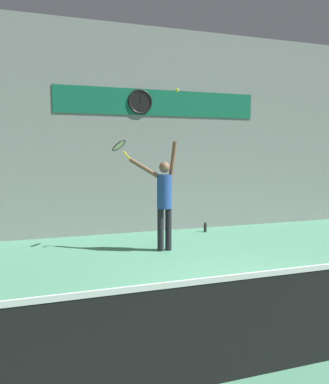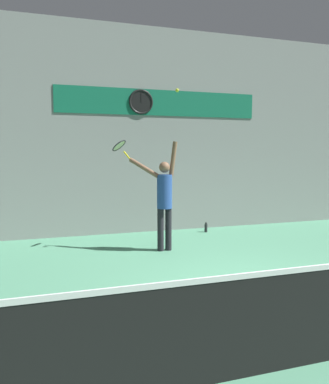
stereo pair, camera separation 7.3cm
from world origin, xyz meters
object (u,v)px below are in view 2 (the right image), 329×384
Objects in this scene: tennis_racket at (120,146)px; scoreboard_clock at (141,102)px; tennis_player at (164,196)px; tennis_ball at (177,90)px; water_bottle at (206,228)px.

scoreboard_clock is at bearing 59.15° from tennis_racket.
tennis_racket is (-0.78, -1.31, -1.09)m from scoreboard_clock.
tennis_racket reaches higher than tennis_player.
scoreboard_clock is 8.47× the size of tennis_ball.
tennis_racket is (-0.79, 0.52, 1.00)m from tennis_player.
tennis_racket is at bearing -120.85° from scoreboard_clock.
scoreboard_clock is at bearing 163.08° from water_bottle.
tennis_player reaches higher than water_bottle.
tennis_player is at bearing -33.31° from tennis_racket.
scoreboard_clock is 1.93m from tennis_ball.
water_bottle is at bearing 48.29° from tennis_ball.
tennis_player is at bearing 160.84° from tennis_ball.
tennis_ball is at bearing -19.16° from tennis_player.
tennis_ball reaches higher than tennis_racket.
scoreboard_clock is at bearing 90.05° from tennis_player.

